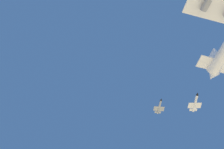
# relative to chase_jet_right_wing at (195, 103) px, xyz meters

# --- Properties ---
(chase_jet_right_wing) EXTENTS (15.20, 8.01, 4.00)m
(chase_jet_right_wing) POSITION_rel_chase_jet_right_wing_xyz_m (0.00, 0.00, 0.00)
(chase_jet_right_wing) COLOR silver
(chase_jet_trailing) EXTENTS (15.22, 8.37, 4.00)m
(chase_jet_trailing) POSITION_rel_chase_jet_right_wing_xyz_m (-23.23, -15.62, 22.26)
(chase_jet_trailing) COLOR #999EA3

